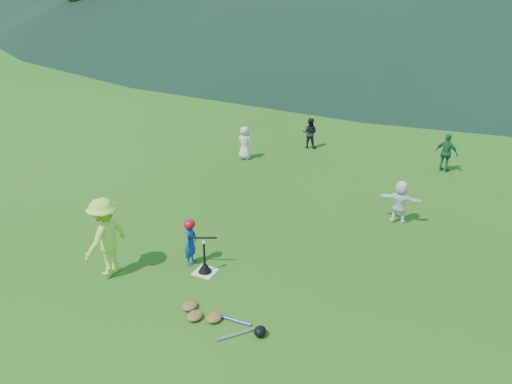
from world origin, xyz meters
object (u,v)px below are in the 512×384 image
at_px(fielder_a, 245,143).
at_px(fielder_d, 400,202).
at_px(batter_child, 191,242).
at_px(fielder_c, 446,153).
at_px(fielder_b, 310,133).
at_px(batting_tee, 205,267).
at_px(equipment_pile, 214,318).
at_px(adult_coach, 105,237).
at_px(home_plate, 205,272).

distance_m(fielder_a, fielder_d, 6.30).
relative_size(batter_child, fielder_c, 0.84).
distance_m(fielder_b, fielder_c, 4.79).
bearing_deg(batting_tee, fielder_c, 65.67).
bearing_deg(equipment_pile, fielder_c, 73.81).
bearing_deg(batting_tee, fielder_d, 52.36).
xyz_separation_m(batter_child, adult_coach, (-1.38, -1.08, 0.34)).
bearing_deg(fielder_d, batter_child, 44.72).
height_order(fielder_b, equipment_pile, fielder_b).
relative_size(home_plate, fielder_b, 0.40).
relative_size(fielder_c, fielder_d, 1.09).
xyz_separation_m(fielder_a, batting_tee, (2.51, -6.77, -0.44)).
height_order(batting_tee, equipment_pile, batting_tee).
height_order(adult_coach, batting_tee, adult_coach).
relative_size(fielder_b, fielder_d, 0.98).
relative_size(home_plate, fielder_d, 0.39).
bearing_deg(batting_tee, batter_child, 157.36).
relative_size(batter_child, equipment_pile, 0.58).
height_order(home_plate, adult_coach, adult_coach).
xyz_separation_m(adult_coach, fielder_c, (5.69, 9.41, -0.24)).
height_order(fielder_d, equipment_pile, fielder_d).
distance_m(home_plate, equipment_pile, 1.66).
height_order(fielder_a, batting_tee, fielder_a).
distance_m(batter_child, fielder_c, 9.38).
distance_m(fielder_c, batting_tee, 9.36).
height_order(fielder_b, batting_tee, fielder_b).
bearing_deg(fielder_c, fielder_a, 32.54).
bearing_deg(equipment_pile, fielder_a, 113.41).
bearing_deg(batter_child, fielder_c, -35.97).
height_order(batter_child, fielder_a, fielder_a).
height_order(batter_child, batting_tee, batter_child).
relative_size(home_plate, batting_tee, 0.66).
height_order(adult_coach, fielder_d, adult_coach).
distance_m(batter_child, adult_coach, 1.78).
relative_size(fielder_c, batting_tee, 1.84).
xyz_separation_m(batter_child, batting_tee, (0.46, -0.19, -0.39)).
height_order(fielder_c, fielder_d, fielder_c).
bearing_deg(fielder_d, equipment_pile, 65.32).
relative_size(adult_coach, equipment_pile, 0.96).
relative_size(batter_child, batting_tee, 1.54).
bearing_deg(batter_child, fielder_b, -5.56).
height_order(batter_child, fielder_c, fielder_c).
xyz_separation_m(adult_coach, fielder_d, (5.08, 5.09, -0.29)).
relative_size(fielder_d, equipment_pile, 0.64).
height_order(fielder_b, fielder_c, fielder_c).
bearing_deg(adult_coach, equipment_pile, 83.35).
distance_m(adult_coach, fielder_c, 11.00).
relative_size(batting_tee, equipment_pile, 0.38).
xyz_separation_m(home_plate, batter_child, (-0.46, 0.19, 0.51)).
bearing_deg(adult_coach, batting_tee, 117.90).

